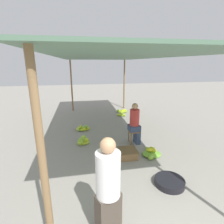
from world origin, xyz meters
The scene contains 14 objects.
canopy_post_front_left centered at (-1.44, 0.30, 1.35)m, with size 0.08×0.08×2.69m, color olive.
canopy_post_back_left centered at (-1.44, 8.19, 1.35)m, with size 0.08×0.08×2.69m, color olive.
canopy_post_back_right centered at (1.44, 8.19, 1.35)m, with size 0.08×0.08×2.69m, color olive.
canopy_tarp centered at (0.00, 4.24, 2.71)m, with size 3.28×8.29×0.04m, color #567A60.
vendor_foreground centered at (-0.72, 0.69, 0.84)m, with size 0.45×0.45×1.62m.
stool centered at (0.63, 3.69, 0.35)m, with size 0.34×0.34×0.44m.
vendor_seated centered at (0.65, 3.69, 0.70)m, with size 0.37×0.36×1.34m.
basin_black centered at (0.77, 1.58, 0.07)m, with size 0.64×0.64×0.13m.
banana_pile_left_0 centered at (-1.02, 3.92, 0.10)m, with size 0.41×0.40×0.28m.
banana_pile_left_1 centered at (-0.98, 5.15, 0.08)m, with size 0.54×0.45×0.20m.
banana_pile_right_0 centered at (0.87, 2.81, 0.08)m, with size 0.53×0.68×0.23m.
banana_pile_right_1 centered at (0.93, 6.74, 0.06)m, with size 0.43×0.50×0.15m.
banana_pile_right_2 centered at (1.14, 7.32, 0.07)m, with size 0.59×0.46×0.19m.
crate_near centered at (0.19, 2.87, 0.11)m, with size 0.50×0.50×0.22m.
Camera 1 is at (-1.04, -1.34, 2.54)m, focal length 28.00 mm.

